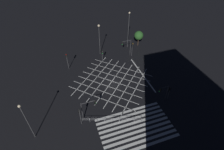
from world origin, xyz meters
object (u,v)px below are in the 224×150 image
street_tree_near (139,36)px  street_lamp_far (129,25)px  traffic_light_ne_cross (132,46)px  street_lamp_east (25,118)px  traffic_light_nw_cross (67,58)px  traffic_light_ne_main (126,45)px  traffic_light_sw_main (89,106)px  street_lamp_west (99,33)px  traffic_light_sw_cross (80,113)px  traffic_light_median_north (102,54)px  traffic_light_se_main (163,91)px  traffic_light_se_cross (169,91)px

street_tree_near → street_lamp_far: bearing=178.2°
traffic_light_ne_cross → street_lamp_east: bearing=-56.1°
traffic_light_nw_cross → traffic_light_ne_main: (15.45, 1.05, 0.10)m
traffic_light_sw_main → street_lamp_far: 26.23m
traffic_light_ne_cross → street_lamp_west: 9.18m
traffic_light_nw_cross → street_lamp_far: size_ratio=0.43×
traffic_light_sw_cross → street_tree_near: size_ratio=0.90×
traffic_light_median_north → street_tree_near: bearing=110.8°
traffic_light_sw_main → traffic_light_ne_main: traffic_light_ne_main is taller
traffic_light_se_main → traffic_light_ne_cross: bearing=-93.5°
traffic_light_nw_cross → street_lamp_west: 10.41m
traffic_light_sw_cross → street_lamp_far: 27.99m
traffic_light_ne_main → traffic_light_ne_cross: bearing=146.4°
street_tree_near → traffic_light_sw_cross: bearing=-134.8°
traffic_light_sw_main → traffic_light_ne_cross: 22.00m
traffic_light_se_main → traffic_light_sw_cross: size_ratio=0.96×
street_tree_near → traffic_light_sw_main: bearing=-133.2°
traffic_light_se_cross → street_tree_near: bearing=-9.6°
traffic_light_se_cross → street_lamp_west: size_ratio=0.39×
street_lamp_far → traffic_light_se_cross: bearing=-90.7°
traffic_light_median_north → street_lamp_east: size_ratio=0.44×
street_lamp_east → street_tree_near: bearing=36.4°
street_lamp_east → street_lamp_far: bearing=39.9°
street_lamp_east → traffic_light_sw_main: bearing=4.6°
traffic_light_sw_main → street_lamp_west: bearing=69.2°
traffic_light_se_cross → traffic_light_sw_cross: (-17.45, -0.08, 0.47)m
traffic_light_ne_main → traffic_light_sw_cross: bearing=48.3°
street_lamp_west → street_lamp_far: bearing=5.5°
street_lamp_west → street_lamp_far: street_lamp_far is taller
traffic_light_median_north → traffic_light_sw_cross: bearing=-28.1°
traffic_light_se_main → street_lamp_far: street_lamp_far is taller
traffic_light_sw_cross → street_lamp_east: bearing=90.1°
traffic_light_nw_cross → street_lamp_far: bearing=105.3°
street_lamp_west → traffic_light_nw_cross: bearing=-156.4°
traffic_light_se_cross → street_lamp_far: 21.68m
traffic_light_se_cross → traffic_light_se_main: (-1.42, 0.06, 0.40)m
traffic_light_se_cross → street_lamp_west: bearing=21.7°
traffic_light_nw_cross → street_lamp_west: street_lamp_west is taller
traffic_light_ne_cross → traffic_light_median_north: traffic_light_ne_cross is taller
traffic_light_median_north → street_tree_near: 13.03m
traffic_light_ne_main → street_lamp_east: (-23.42, -17.57, 1.88)m
traffic_light_ne_cross → street_lamp_far: (0.69, 4.66, 3.73)m
traffic_light_se_cross → street_lamp_west: street_lamp_west is taller
traffic_light_median_north → street_lamp_far: street_lamp_far is taller
traffic_light_se_cross → street_lamp_far: bearing=-0.7°
traffic_light_ne_cross → street_lamp_east: street_lamp_east is taller
street_lamp_east → street_tree_near: size_ratio=1.80×
street_lamp_east → street_tree_near: 35.80m
traffic_light_se_cross → traffic_light_sw_main: 15.67m
traffic_light_ne_main → street_tree_near: size_ratio=1.00×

